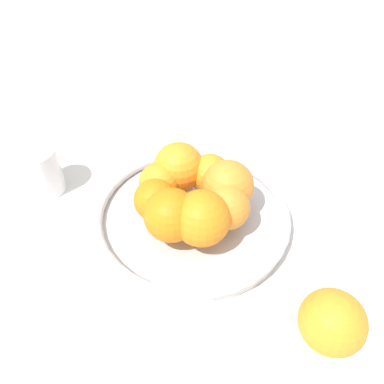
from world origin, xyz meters
name	(u,v)px	position (x,y,z in m)	size (l,w,h in m)	color
ground_plane	(192,220)	(0.00, 0.00, 0.00)	(4.00, 4.00, 0.00)	silver
fruit_bowl	(192,215)	(0.00, 0.00, 0.01)	(0.32, 0.32, 0.03)	silver
orange_pile	(193,194)	(0.00, 0.00, 0.07)	(0.20, 0.19, 0.08)	orange
stray_orange	(332,322)	(-0.25, -0.08, 0.04)	(0.08, 0.08, 0.08)	orange
drinking_glass	(40,171)	(0.17, 0.21, 0.04)	(0.07, 0.07, 0.09)	white
napkin_folded	(241,120)	(0.24, -0.21, 0.00)	(0.14, 0.14, 0.01)	silver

